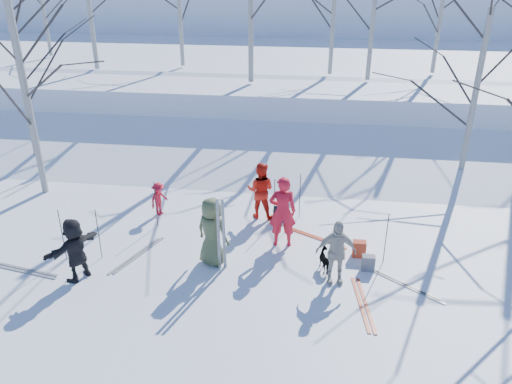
# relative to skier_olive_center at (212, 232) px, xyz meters

# --- Properties ---
(ground) EXTENTS (120.00, 120.00, 0.00)m
(ground) POSITION_rel_skier_olive_center_xyz_m (0.86, -0.09, -0.86)
(ground) COLOR white
(ground) RESTS_ON ground
(snow_ramp) EXTENTS (70.00, 9.49, 4.12)m
(snow_ramp) POSITION_rel_skier_olive_center_xyz_m (0.86, 6.91, -0.71)
(snow_ramp) COLOR white
(snow_ramp) RESTS_ON ground
(snow_plateau) EXTENTS (70.00, 18.00, 2.20)m
(snow_plateau) POSITION_rel_skier_olive_center_xyz_m (0.86, 16.91, 0.14)
(snow_plateau) COLOR white
(snow_plateau) RESTS_ON ground
(far_hill) EXTENTS (90.00, 30.00, 6.00)m
(far_hill) POSITION_rel_skier_olive_center_xyz_m (0.86, 37.91, 1.14)
(far_hill) COLOR white
(far_hill) RESTS_ON ground
(skier_olive_center) EXTENTS (0.99, 0.84, 1.73)m
(skier_olive_center) POSITION_rel_skier_olive_center_xyz_m (0.00, 0.00, 0.00)
(skier_olive_center) COLOR #475231
(skier_olive_center) RESTS_ON ground
(skier_red_north) EXTENTS (0.74, 0.53, 1.91)m
(skier_red_north) POSITION_rel_skier_olive_center_xyz_m (1.58, 1.09, 0.09)
(skier_red_north) COLOR red
(skier_red_north) RESTS_ON ground
(skier_redor_behind) EXTENTS (0.86, 0.70, 1.64)m
(skier_redor_behind) POSITION_rel_skier_olive_center_xyz_m (0.84, 2.54, -0.04)
(skier_redor_behind) COLOR red
(skier_redor_behind) RESTS_ON ground
(skier_red_seated) EXTENTS (0.59, 0.73, 0.99)m
(skier_red_seated) POSITION_rel_skier_olive_center_xyz_m (-2.06, 2.29, -0.37)
(skier_red_seated) COLOR red
(skier_red_seated) RESTS_ON ground
(skier_cream_east) EXTENTS (0.96, 0.50, 1.56)m
(skier_cream_east) POSITION_rel_skier_olive_center_xyz_m (2.91, -0.39, -0.08)
(skier_cream_east) COLOR beige
(skier_cream_east) RESTS_ON ground
(skier_grey_west) EXTENTS (1.05, 1.47, 1.53)m
(skier_grey_west) POSITION_rel_skier_olive_center_xyz_m (-2.94, -1.04, -0.10)
(skier_grey_west) COLOR black
(skier_grey_west) RESTS_ON ground
(dog) EXTENTS (0.48, 0.66, 0.51)m
(dog) POSITION_rel_skier_olive_center_xyz_m (2.71, 0.08, -0.61)
(dog) COLOR black
(dog) RESTS_ON ground
(upright_ski_left) EXTENTS (0.10, 0.16, 1.90)m
(upright_ski_left) POSITION_rel_skier_olive_center_xyz_m (0.21, -0.27, 0.09)
(upright_ski_left) COLOR silver
(upright_ski_left) RESTS_ON ground
(upright_ski_right) EXTENTS (0.09, 0.23, 1.89)m
(upright_ski_right) POSITION_rel_skier_olive_center_xyz_m (0.33, -0.24, 0.09)
(upright_ski_right) COLOR silver
(upright_ski_right) RESTS_ON ground
(ski_pair_a) EXTENTS (0.88, 1.97, 0.02)m
(ski_pair_a) POSITION_rel_skier_olive_center_xyz_m (-4.42, -0.94, -0.85)
(ski_pair_a) COLOR silver
(ski_pair_a) RESTS_ON ground
(ski_pair_b) EXTENTS (0.73, 1.96, 0.02)m
(ski_pair_b) POSITION_rel_skier_olive_center_xyz_m (3.53, -1.16, -0.85)
(ski_pair_b) COLOR red
(ski_pair_b) RESTS_ON ground
(ski_pair_c) EXTENTS (2.02, 2.09, 0.02)m
(ski_pair_c) POSITION_rel_skier_olive_center_xyz_m (4.49, -0.31, -0.85)
(ski_pair_c) COLOR silver
(ski_pair_c) RESTS_ON ground
(ski_pair_d) EXTENTS (1.81, 2.07, 0.02)m
(ski_pair_d) POSITION_rel_skier_olive_center_xyz_m (2.38, 1.57, -0.85)
(ski_pair_d) COLOR red
(ski_pair_d) RESTS_ON ground
(ski_pair_e) EXTENTS (1.43, 2.03, 0.02)m
(ski_pair_e) POSITION_rel_skier_olive_center_xyz_m (-1.95, 0.05, -0.85)
(ski_pair_e) COLOR silver
(ski_pair_e) RESTS_ON ground
(ski_pole_a) EXTENTS (0.02, 0.02, 1.34)m
(ski_pole_a) POSITION_rel_skier_olive_center_xyz_m (-3.65, -0.29, -0.19)
(ski_pole_a) COLOR black
(ski_pole_a) RESTS_ON ground
(ski_pole_b) EXTENTS (0.02, 0.02, 1.34)m
(ski_pole_b) POSITION_rel_skier_olive_center_xyz_m (1.26, 2.22, -0.19)
(ski_pole_b) COLOR black
(ski_pole_b) RESTS_ON ground
(ski_pole_c) EXTENTS (0.02, 0.02, 1.34)m
(ski_pole_c) POSITION_rel_skier_olive_center_xyz_m (4.10, 0.56, -0.19)
(ski_pole_c) COLOR black
(ski_pole_c) RESTS_ON ground
(ski_pole_d) EXTENTS (0.02, 0.02, 1.34)m
(ski_pole_d) POSITION_rel_skier_olive_center_xyz_m (-1.91, 1.59, -0.19)
(ski_pole_d) COLOR black
(ski_pole_d) RESTS_ON ground
(ski_pole_e) EXTENTS (0.02, 0.02, 1.34)m
(ski_pole_e) POSITION_rel_skier_olive_center_xyz_m (1.94, 2.66, -0.19)
(ski_pole_e) COLOR black
(ski_pole_e) RESTS_ON ground
(ski_pole_f) EXTENTS (0.02, 0.02, 1.34)m
(ski_pole_f) POSITION_rel_skier_olive_center_xyz_m (-2.78, -0.16, -0.19)
(ski_pole_f) COLOR black
(ski_pole_f) RESTS_ON ground
(backpack_red) EXTENTS (0.32, 0.22, 0.42)m
(backpack_red) POSITION_rel_skier_olive_center_xyz_m (3.53, 0.78, -0.65)
(backpack_red) COLOR #B4361B
(backpack_red) RESTS_ON ground
(backpack_grey) EXTENTS (0.30, 0.20, 0.38)m
(backpack_grey) POSITION_rel_skier_olive_center_xyz_m (3.71, 0.20, -0.67)
(backpack_grey) COLOR slate
(backpack_grey) RESTS_ON ground
(backpack_dark) EXTENTS (0.34, 0.24, 0.40)m
(backpack_dark) POSITION_rel_skier_olive_center_xyz_m (1.40, 2.36, -0.66)
(backpack_dark) COLOR black
(backpack_dark) RESTS_ON ground
(birch_plateau_c) EXTENTS (3.90, 3.90, 4.71)m
(birch_plateau_c) POSITION_rel_skier_olive_center_xyz_m (7.08, 12.68, 3.69)
(birch_plateau_c) COLOR silver
(birch_plateau_c) RESTS_ON snow_plateau
(birch_plateau_d) EXTENTS (4.13, 4.13, 5.04)m
(birch_plateau_d) POSITION_rel_skier_olive_center_xyz_m (-11.52, 14.41, 3.86)
(birch_plateau_d) COLOR silver
(birch_plateau_d) RESTS_ON snow_plateau
(birch_plateau_e) EXTENTS (4.20, 4.20, 5.14)m
(birch_plateau_e) POSITION_rel_skier_olive_center_xyz_m (2.66, 11.86, 3.91)
(birch_plateau_e) COLOR silver
(birch_plateau_e) RESTS_ON snow_plateau
(birch_plateau_g) EXTENTS (4.22, 4.22, 5.18)m
(birch_plateau_g) POSITION_rel_skier_olive_center_xyz_m (-4.13, 12.80, 3.92)
(birch_plateau_g) COLOR silver
(birch_plateau_g) RESTS_ON snow_plateau
(birch_plateau_h) EXTENTS (4.36, 4.36, 5.37)m
(birch_plateau_h) POSITION_rel_skier_olive_center_xyz_m (4.19, 10.92, 4.02)
(birch_plateau_h) COLOR silver
(birch_plateau_h) RESTS_ON snow_plateau
(birch_edge_a) EXTENTS (4.89, 4.89, 6.12)m
(birch_edge_a) POSITION_rel_skier_olive_center_xyz_m (-6.16, 3.29, 2.20)
(birch_edge_a) COLOR silver
(birch_edge_a) RESTS_ON ground
(birch_edge_d) EXTENTS (4.93, 4.93, 6.18)m
(birch_edge_d) POSITION_rel_skier_olive_center_xyz_m (-7.60, 5.43, 2.23)
(birch_edge_d) COLOR silver
(birch_edge_d) RESTS_ON ground
(birch_edge_e) EXTENTS (4.44, 4.44, 5.48)m
(birch_edge_e) POSITION_rel_skier_olive_center_xyz_m (7.04, 5.78, 1.88)
(birch_edge_e) COLOR silver
(birch_edge_e) RESTS_ON ground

